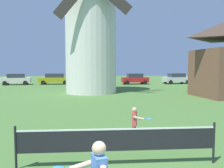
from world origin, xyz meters
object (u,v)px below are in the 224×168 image
Objects in this scene: parked_car_blue at (96,78)px; parked_car_silver at (176,78)px; parked_car_red at (135,79)px; parked_car_cream at (16,79)px; windmill at (91,20)px; parked_car_mustard at (55,79)px; player_far at (135,122)px; tennis_net at (118,140)px.

parked_car_blue and parked_car_silver have the same top height.
parked_car_red and parked_car_silver have the same top height.
parked_car_cream and parked_car_red have the same top height.
parked_car_cream is 1.04× the size of parked_car_red.
parked_car_silver is (12.60, 10.87, -6.21)m from windmill.
windmill is at bearing -120.59° from parked_car_red.
parked_car_blue is (0.62, 11.33, -6.21)m from windmill.
windmill is 13.93m from parked_car_mustard.
parked_car_mustard is at bearing 105.24° from player_far.
parked_car_mustard and parked_car_red have the same top height.
parked_car_mustard reaches higher than player_far.
parked_car_blue reaches higher than player_far.
parked_car_silver is (18.03, -0.35, -0.00)m from parked_car_mustard.
parked_car_blue is (11.34, 0.68, 0.00)m from parked_car_cream.
player_far reaches higher than tennis_net.
parked_car_mustard is (-6.34, 28.16, 0.13)m from tennis_net.
parked_car_silver is at bearing 2.87° from parked_car_red.
parked_car_blue is at bearing 3.43° from parked_car_cream.
parked_car_silver is at bearing 40.78° from windmill.
parked_car_cream is at bearing -176.57° from parked_car_blue.
parked_car_red is at bearing -3.29° from parked_car_mustard.
tennis_net is at bearing -100.97° from parked_car_red.
parked_car_cream is at bearing 115.88° from player_far.
parked_car_silver reaches higher than player_far.
parked_car_red is (4.53, 25.52, 0.14)m from player_far.
parked_car_red is 6.37m from parked_car_silver.
parked_car_cream is (-12.43, 25.62, 0.14)m from player_far.
parked_car_cream is 0.98× the size of parked_car_silver.
parked_car_cream is 0.94× the size of parked_car_blue.
parked_car_silver is at bearing 67.19° from tennis_net.
player_far is at bearing -100.06° from parked_car_red.
parked_car_blue is 1.04× the size of parked_car_silver.
windmill is 16.34m from parked_car_cream.
player_far is 27.15m from parked_car_mustard.
tennis_net is 1.31× the size of parked_car_red.
windmill is 17.77m from parked_car_silver.
parked_car_cream is 16.96m from parked_car_red.
parked_car_red is 0.94× the size of parked_car_silver.
tennis_net is 29.94m from parked_car_cream.
parked_car_blue and parked_car_red have the same top height.
parked_car_mustard is (-7.14, 26.19, 0.14)m from player_far.
parked_car_cream is at bearing -173.87° from parked_car_mustard.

